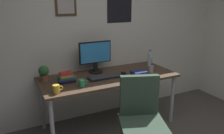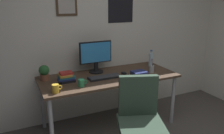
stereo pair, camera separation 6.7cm
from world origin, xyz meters
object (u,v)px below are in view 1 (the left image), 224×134
Objects in this scene: coffee_mug_near at (82,83)px; coffee_mug_far at (57,89)px; pen_cup at (151,68)px; office_chair at (141,117)px; book_stack_left at (66,78)px; potted_plant at (44,73)px; computer_mouse at (124,73)px; monitor at (95,56)px; book_stack_right at (138,74)px; keyboard at (105,77)px; water_bottle at (150,59)px.

coffee_mug_far is at bearing -170.02° from coffee_mug_near.
coffee_mug_far is 1.37m from pen_cup.
book_stack_left is at bearing 125.04° from office_chair.
coffee_mug_near is 0.57× the size of potted_plant.
office_chair is at bearing -34.77° from coffee_mug_far.
potted_plant is at bearing 167.68° from computer_mouse.
potted_plant is (-0.71, -0.03, -0.14)m from monitor.
coffee_mug_far is at bearing -176.67° from book_stack_right.
water_bottle is (0.84, 0.19, 0.09)m from keyboard.
potted_plant reaches higher than computer_mouse.
monitor is at bearing 173.93° from water_bottle.
coffee_mug_far reaches higher than keyboard.
monitor reaches higher than office_chair.
water_bottle is 1.21× the size of book_stack_left.
book_stack_left is at bearing 177.00° from computer_mouse.
monitor reaches higher than water_bottle.
coffee_mug_near is 1.06m from pen_cup.
monitor is at bearing 24.20° from book_stack_left.
pen_cup is 0.29m from book_stack_right.
book_stack_left reaches higher than coffee_mug_near.
office_chair is 4.75× the size of pen_cup.
office_chair is 1.03m from book_stack_left.
monitor is at bearing 95.32° from office_chair.
computer_mouse is at bearing 15.83° from coffee_mug_near.
water_bottle reaches higher than keyboard.
computer_mouse is at bearing 123.92° from book_stack_right.
potted_plant is at bearing 177.81° from water_bottle.
book_stack_left is (0.19, 0.28, 0.01)m from coffee_mug_far.
computer_mouse is 0.97× the size of coffee_mug_far.
book_stack_right is (0.78, 0.01, -0.01)m from coffee_mug_near.
monitor is 2.36× the size of potted_plant.
coffee_mug_near reaches higher than book_stack_right.
office_chair reaches higher than pen_cup.
computer_mouse is 0.40m from pen_cup.
office_chair is 8.56× the size of coffee_mug_near.
water_bottle reaches higher than coffee_mug_near.
potted_plant is (-1.56, 0.06, -0.00)m from water_bottle.
coffee_mug_far is (-0.67, -0.21, 0.04)m from keyboard.
office_chair is 1.31m from potted_plant.
water_bottle is 1.24× the size of book_stack_right.
keyboard is at bearing -19.27° from potted_plant.
coffee_mug_far is 0.56× the size of book_stack_right.
pen_cup is (0.69, -0.05, 0.04)m from keyboard.
pen_cup is (1.41, -0.30, -0.05)m from potted_plant.
water_bottle is at bearing 5.23° from book_stack_left.
coffee_mug_far is 0.47m from potted_plant.
office_chair is 4.66× the size of book_stack_right.
potted_plant reaches higher than coffee_mug_far.
office_chair is 1.24m from water_bottle.
coffee_mug_near is at bearing 127.58° from office_chair.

